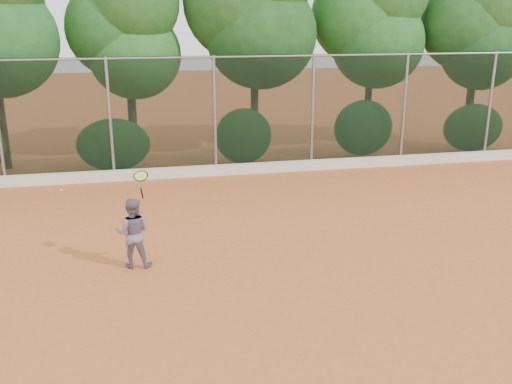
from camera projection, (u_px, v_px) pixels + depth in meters
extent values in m
plane|color=#CA632F|center=(267.00, 271.00, 10.75)|extent=(80.00, 80.00, 0.00)
cube|color=silver|center=(217.00, 170.00, 17.08)|extent=(24.00, 0.20, 0.30)
imported|color=slate|center=(133.00, 233.00, 10.76)|extent=(0.73, 0.61, 1.37)
cube|color=black|center=(215.00, 116.00, 16.77)|extent=(24.00, 0.01, 3.50)
cylinder|color=gray|center=(214.00, 57.00, 16.26)|extent=(24.00, 0.06, 0.06)
cylinder|color=gray|center=(110.00, 120.00, 16.19)|extent=(0.09, 0.09, 3.50)
cylinder|color=gray|center=(215.00, 116.00, 16.77)|extent=(0.09, 0.09, 3.50)
cylinder|color=gray|center=(313.00, 113.00, 17.35)|extent=(0.09, 0.09, 3.50)
cylinder|color=gray|center=(404.00, 110.00, 17.93)|extent=(0.09, 0.09, 3.50)
cylinder|color=gray|center=(490.00, 107.00, 18.51)|extent=(0.09, 0.09, 3.50)
cylinder|color=#3F2918|center=(2.00, 123.00, 17.42)|extent=(0.24, 0.24, 2.90)
cylinder|color=#442D1A|center=(133.00, 124.00, 18.62)|extent=(0.28, 0.28, 2.40)
ellipsoid|color=#246322|center=(135.00, 55.00, 17.91)|extent=(2.90, 2.40, 2.80)
ellipsoid|color=#1D541C|center=(117.00, 28.00, 17.86)|extent=(3.20, 2.70, 3.10)
ellipsoid|color=#1E4F1B|center=(135.00, 1.00, 17.26)|extent=(2.70, 2.30, 2.90)
cylinder|color=#482E1C|center=(255.00, 112.00, 19.02)|extent=(0.26, 0.26, 3.00)
ellipsoid|color=#296325|center=(261.00, 34.00, 18.22)|extent=(3.60, 3.00, 3.50)
ellipsoid|color=#316D29|center=(244.00, 2.00, 18.11)|extent=(3.90, 3.20, 3.80)
cylinder|color=#45311A|center=(367.00, 111.00, 20.05)|extent=(0.24, 0.24, 2.70)
ellipsoid|color=#1E581F|center=(378.00, 43.00, 19.29)|extent=(3.20, 2.70, 3.10)
ellipsoid|color=#205E21|center=(362.00, 15.00, 19.20)|extent=(3.50, 2.90, 3.40)
cylinder|color=#402918|center=(469.00, 112.00, 20.42)|extent=(0.28, 0.28, 2.50)
ellipsoid|color=#256226|center=(483.00, 48.00, 19.69)|extent=(3.00, 2.50, 2.90)
ellipsoid|color=#2C6B28|center=(467.00, 24.00, 19.63)|extent=(3.30, 2.80, 3.20)
ellipsoid|color=#31732B|center=(113.00, 145.00, 17.21)|extent=(2.20, 1.16, 1.60)
ellipsoid|color=#2E6B29|center=(244.00, 136.00, 17.95)|extent=(1.80, 1.04, 1.76)
ellipsoid|color=#2B702C|center=(363.00, 128.00, 18.69)|extent=(2.00, 1.10, 1.84)
ellipsoid|color=#326F2A|center=(473.00, 128.00, 19.51)|extent=(2.16, 1.12, 1.64)
cylinder|color=black|center=(142.00, 193.00, 10.59)|extent=(0.06, 0.17, 0.26)
torus|color=black|center=(141.00, 176.00, 10.43)|extent=(0.32, 0.30, 0.16)
cylinder|color=#BFE342|center=(141.00, 176.00, 10.43)|extent=(0.27, 0.24, 0.12)
sphere|color=#C2CF2F|center=(61.00, 190.00, 10.65)|extent=(0.06, 0.06, 0.06)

